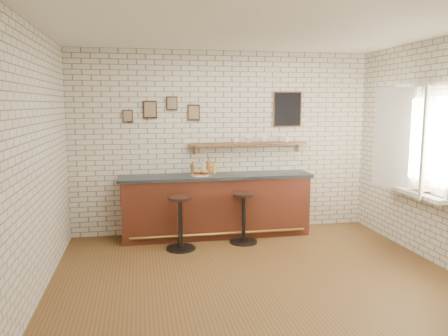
{
  "coord_description": "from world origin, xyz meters",
  "views": [
    {
      "loc": [
        -1.38,
        -5.13,
        2.14
      ],
      "look_at": [
        -0.21,
        0.9,
        1.23
      ],
      "focal_mm": 35.0,
      "sensor_mm": 36.0,
      "label": 1
    }
  ],
  "objects_px": {
    "bitters_bottle_amber": "(208,167)",
    "shelf_cup_d": "(287,139)",
    "sandwich_plate": "(200,175)",
    "bitters_bottle_white": "(203,168)",
    "shelf_cup_c": "(264,139)",
    "shelf_cup_b": "(248,140)",
    "bar_counter": "(216,205)",
    "shelf_cup_a": "(235,140)",
    "book_lower": "(416,191)",
    "bar_stool_left": "(180,221)",
    "bitters_bottle_brown": "(193,169)",
    "ciabatta_sandwich": "(201,173)",
    "condiment_bottle_yellow": "(214,169)",
    "bar_stool_right": "(244,216)",
    "book_upper": "(417,190)"
  },
  "relations": [
    {
      "from": "shelf_cup_d",
      "to": "book_lower",
      "type": "height_order",
      "value": "shelf_cup_d"
    },
    {
      "from": "shelf_cup_b",
      "to": "ciabatta_sandwich",
      "type": "bearing_deg",
      "value": 121.04
    },
    {
      "from": "shelf_cup_c",
      "to": "bar_stool_right",
      "type": "bearing_deg",
      "value": 132.08
    },
    {
      "from": "bitters_bottle_white",
      "to": "bar_stool_left",
      "type": "xyz_separation_m",
      "value": [
        -0.45,
        -0.72,
        -0.68
      ]
    },
    {
      "from": "bitters_bottle_brown",
      "to": "bar_stool_left",
      "type": "relative_size",
      "value": 0.25
    },
    {
      "from": "sandwich_plate",
      "to": "book_lower",
      "type": "bearing_deg",
      "value": -26.96
    },
    {
      "from": "condiment_bottle_yellow",
      "to": "book_lower",
      "type": "bearing_deg",
      "value": -32.51
    },
    {
      "from": "shelf_cup_a",
      "to": "bar_counter",
      "type": "bearing_deg",
      "value": -172.69
    },
    {
      "from": "ciabatta_sandwich",
      "to": "bitters_bottle_amber",
      "type": "relative_size",
      "value": 0.9
    },
    {
      "from": "bitters_bottle_brown",
      "to": "bar_stool_left",
      "type": "distance_m",
      "value": 1.02
    },
    {
      "from": "bitters_bottle_amber",
      "to": "bar_stool_right",
      "type": "height_order",
      "value": "bitters_bottle_amber"
    },
    {
      "from": "bar_counter",
      "to": "bitters_bottle_amber",
      "type": "relative_size",
      "value": 11.32
    },
    {
      "from": "bitters_bottle_brown",
      "to": "bitters_bottle_amber",
      "type": "bearing_deg",
      "value": 0.0
    },
    {
      "from": "bitters_bottle_amber",
      "to": "bar_stool_left",
      "type": "bearing_deg",
      "value": -126.57
    },
    {
      "from": "bar_stool_left",
      "to": "bar_stool_right",
      "type": "distance_m",
      "value": 1.0
    },
    {
      "from": "bitters_bottle_white",
      "to": "shelf_cup_a",
      "type": "relative_size",
      "value": 2.05
    },
    {
      "from": "shelf_cup_d",
      "to": "book_lower",
      "type": "bearing_deg",
      "value": -45.67
    },
    {
      "from": "ciabatta_sandwich",
      "to": "bitters_bottle_amber",
      "type": "xyz_separation_m",
      "value": [
        0.15,
        0.2,
        0.06
      ]
    },
    {
      "from": "shelf_cup_b",
      "to": "bar_stool_left",
      "type": "bearing_deg",
      "value": 136.5
    },
    {
      "from": "shelf_cup_c",
      "to": "book_upper",
      "type": "xyz_separation_m",
      "value": [
        1.72,
        -1.73,
        -0.59
      ]
    },
    {
      "from": "bitters_bottle_amber",
      "to": "shelf_cup_d",
      "type": "xyz_separation_m",
      "value": [
        1.35,
        0.06,
        0.42
      ]
    },
    {
      "from": "shelf_cup_d",
      "to": "bitters_bottle_white",
      "type": "bearing_deg",
      "value": -171.28
    },
    {
      "from": "bar_stool_left",
      "to": "shelf_cup_a",
      "type": "bearing_deg",
      "value": 38.03
    },
    {
      "from": "bar_stool_right",
      "to": "book_upper",
      "type": "distance_m",
      "value": 2.52
    },
    {
      "from": "bar_stool_right",
      "to": "shelf_cup_d",
      "type": "height_order",
      "value": "shelf_cup_d"
    },
    {
      "from": "ciabatta_sandwich",
      "to": "bitters_bottle_white",
      "type": "height_order",
      "value": "bitters_bottle_white"
    },
    {
      "from": "condiment_bottle_yellow",
      "to": "shelf_cup_c",
      "type": "xyz_separation_m",
      "value": [
        0.85,
        0.06,
        0.46
      ]
    },
    {
      "from": "bar_stool_right",
      "to": "bitters_bottle_white",
      "type": "bearing_deg",
      "value": 132.58
    },
    {
      "from": "shelf_cup_a",
      "to": "shelf_cup_d",
      "type": "relative_size",
      "value": 1.15
    },
    {
      "from": "ciabatta_sandwich",
      "to": "bar_stool_left",
      "type": "relative_size",
      "value": 0.31
    },
    {
      "from": "bitters_bottle_amber",
      "to": "shelf_cup_c",
      "type": "height_order",
      "value": "shelf_cup_c"
    },
    {
      "from": "bar_counter",
      "to": "shelf_cup_d",
      "type": "height_order",
      "value": "shelf_cup_d"
    },
    {
      "from": "bitters_bottle_brown",
      "to": "book_lower",
      "type": "distance_m",
      "value": 3.35
    },
    {
      "from": "bar_counter",
      "to": "bitters_bottle_amber",
      "type": "height_order",
      "value": "bitters_bottle_amber"
    },
    {
      "from": "bitters_bottle_white",
      "to": "book_upper",
      "type": "height_order",
      "value": "bitters_bottle_white"
    },
    {
      "from": "sandwich_plate",
      "to": "shelf_cup_b",
      "type": "bearing_deg",
      "value": 16.88
    },
    {
      "from": "book_lower",
      "to": "bar_stool_left",
      "type": "bearing_deg",
      "value": 143.8
    },
    {
      "from": "bitters_bottle_white",
      "to": "shelf_cup_b",
      "type": "height_order",
      "value": "shelf_cup_b"
    },
    {
      "from": "bitters_bottle_amber",
      "to": "shelf_cup_d",
      "type": "height_order",
      "value": "shelf_cup_d"
    },
    {
      "from": "bitters_bottle_white",
      "to": "book_lower",
      "type": "bearing_deg",
      "value": -30.77
    },
    {
      "from": "bitters_bottle_white",
      "to": "shelf_cup_c",
      "type": "relative_size",
      "value": 1.7
    },
    {
      "from": "bar_counter",
      "to": "shelf_cup_a",
      "type": "distance_m",
      "value": 1.11
    },
    {
      "from": "sandwich_plate",
      "to": "bitters_bottle_white",
      "type": "distance_m",
      "value": 0.23
    },
    {
      "from": "condiment_bottle_yellow",
      "to": "bar_stool_right",
      "type": "relative_size",
      "value": 0.24
    },
    {
      "from": "bar_counter",
      "to": "sandwich_plate",
      "type": "xyz_separation_m",
      "value": [
        -0.26,
        -0.06,
        0.51
      ]
    },
    {
      "from": "ciabatta_sandwich",
      "to": "condiment_bottle_yellow",
      "type": "height_order",
      "value": "condiment_bottle_yellow"
    },
    {
      "from": "ciabatta_sandwich",
      "to": "shelf_cup_d",
      "type": "distance_m",
      "value": 1.6
    },
    {
      "from": "bitters_bottle_amber",
      "to": "bar_stool_right",
      "type": "distance_m",
      "value": 1.02
    },
    {
      "from": "bar_counter",
      "to": "book_lower",
      "type": "relative_size",
      "value": 12.98
    },
    {
      "from": "ciabatta_sandwich",
      "to": "bitters_bottle_amber",
      "type": "distance_m",
      "value": 0.26
    }
  ]
}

